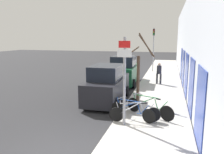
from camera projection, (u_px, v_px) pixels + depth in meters
name	position (u px, v px, depth m)	size (l,w,h in m)	color
ground_plane	(126.00, 85.00, 17.13)	(80.00, 80.00, 0.00)	#28282B
sidewalk_curb	(161.00, 79.00, 19.12)	(3.20, 32.00, 0.15)	#ADA89E
building_facade	(185.00, 43.00, 18.03)	(0.23, 32.00, 6.50)	#B2B7C1
signpost	(124.00, 78.00, 8.63)	(0.56, 0.13, 3.55)	#939399
bicycle_0	(135.00, 113.00, 9.21)	(2.14, 0.64, 0.87)	black
bicycle_1	(132.00, 111.00, 9.52)	(2.09, 0.92, 0.85)	black
bicycle_2	(149.00, 108.00, 9.85)	(2.19, 1.23, 0.94)	black
parked_car_0	(107.00, 85.00, 12.55)	(2.01, 4.45, 2.14)	black
parked_car_1	(124.00, 71.00, 17.27)	(2.14, 4.21, 2.25)	#144728
pedestrian_near	(159.00, 72.00, 16.60)	(0.42, 0.36, 1.63)	#333338
street_tree	(139.00, 74.00, 11.62)	(1.58, 0.74, 3.77)	#4C3828
traffic_light	(154.00, 44.00, 22.51)	(0.20, 0.30, 4.50)	#939399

